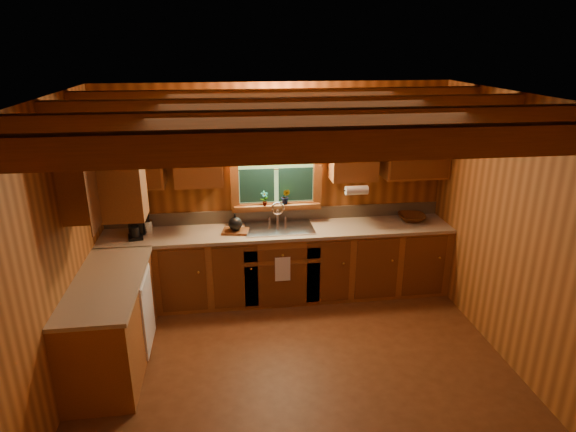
# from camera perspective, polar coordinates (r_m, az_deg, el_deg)

# --- Properties ---
(room) EXTENTS (4.20, 4.20, 4.20)m
(room) POSITION_cam_1_polar(r_m,az_deg,el_deg) (4.24, 1.45, -4.28)
(room) COLOR #5A2F16
(room) RESTS_ON ground
(ceiling_beams) EXTENTS (4.20, 2.54, 0.18)m
(ceiling_beams) POSITION_cam_1_polar(r_m,az_deg,el_deg) (3.91, 1.60, 11.87)
(ceiling_beams) COLOR brown
(ceiling_beams) RESTS_ON room
(base_cabinets) EXTENTS (4.20, 2.22, 0.86)m
(base_cabinets) POSITION_cam_1_polar(r_m,az_deg,el_deg) (5.73, -5.60, -7.27)
(base_cabinets) COLOR brown
(base_cabinets) RESTS_ON ground
(countertop) EXTENTS (4.20, 2.24, 0.04)m
(countertop) POSITION_cam_1_polar(r_m,az_deg,el_deg) (5.54, -5.61, -3.09)
(countertop) COLOR tan
(countertop) RESTS_ON base_cabinets
(backsplash) EXTENTS (4.20, 0.02, 0.16)m
(backsplash) POSITION_cam_1_polar(r_m,az_deg,el_deg) (6.09, -1.36, 0.16)
(backsplash) COLOR tan
(backsplash) RESTS_ON room
(dishwasher_panel) EXTENTS (0.02, 0.60, 0.80)m
(dishwasher_panel) POSITION_cam_1_polar(r_m,az_deg,el_deg) (5.26, -16.17, -10.65)
(dishwasher_panel) COLOR white
(dishwasher_panel) RESTS_ON base_cabinets
(upper_cabinets) EXTENTS (4.19, 1.77, 0.78)m
(upper_cabinets) POSITION_cam_1_polar(r_m,az_deg,el_deg) (5.37, -6.92, 6.89)
(upper_cabinets) COLOR brown
(upper_cabinets) RESTS_ON room
(window) EXTENTS (1.12, 0.08, 1.00)m
(window) POSITION_cam_1_polar(r_m,az_deg,el_deg) (5.91, -1.39, 5.11)
(window) COLOR brown
(window) RESTS_ON room
(window_sill) EXTENTS (1.06, 0.14, 0.04)m
(window_sill) POSITION_cam_1_polar(r_m,az_deg,el_deg) (5.99, -1.31, 1.21)
(window_sill) COLOR brown
(window_sill) RESTS_ON room
(wall_sconce) EXTENTS (0.45, 0.21, 0.17)m
(wall_sconce) POSITION_cam_1_polar(r_m,az_deg,el_deg) (5.67, -1.30, 11.03)
(wall_sconce) COLOR black
(wall_sconce) RESTS_ON room
(paper_towel_roll) EXTENTS (0.27, 0.11, 0.11)m
(paper_towel_roll) POSITION_cam_1_polar(r_m,az_deg,el_deg) (5.81, 8.07, 3.02)
(paper_towel_roll) COLOR white
(paper_towel_roll) RESTS_ON upper_cabinets
(dish_towel) EXTENTS (0.18, 0.01, 0.30)m
(dish_towel) POSITION_cam_1_polar(r_m,az_deg,el_deg) (5.70, -0.63, -6.29)
(dish_towel) COLOR white
(dish_towel) RESTS_ON base_cabinets
(sink) EXTENTS (0.82, 0.48, 0.43)m
(sink) POSITION_cam_1_polar(r_m,az_deg,el_deg) (5.87, -1.05, -1.90)
(sink) COLOR silver
(sink) RESTS_ON countertop
(coffee_maker) EXTENTS (0.16, 0.21, 0.29)m
(coffee_maker) POSITION_cam_1_polar(r_m,az_deg,el_deg) (5.82, -17.59, -1.11)
(coffee_maker) COLOR black
(coffee_maker) RESTS_ON countertop
(utensil_crock) EXTENTS (0.13, 0.13, 0.37)m
(utensil_crock) POSITION_cam_1_polar(r_m,az_deg,el_deg) (5.91, -16.24, -1.18)
(utensil_crock) COLOR silver
(utensil_crock) RESTS_ON countertop
(cutting_board) EXTENTS (0.34, 0.27, 0.03)m
(cutting_board) POSITION_cam_1_polar(r_m,az_deg,el_deg) (5.77, -6.19, -1.80)
(cutting_board) COLOR #603014
(cutting_board) RESTS_ON countertop
(teakettle) EXTENTS (0.16, 0.16, 0.21)m
(teakettle) POSITION_cam_1_polar(r_m,az_deg,el_deg) (5.74, -6.23, -0.90)
(teakettle) COLOR black
(teakettle) RESTS_ON cutting_board
(wicker_basket) EXTENTS (0.40, 0.40, 0.08)m
(wicker_basket) POSITION_cam_1_polar(r_m,az_deg,el_deg) (6.30, 14.36, -0.19)
(wicker_basket) COLOR #48230C
(wicker_basket) RESTS_ON countertop
(potted_plant_left) EXTENTS (0.11, 0.09, 0.19)m
(potted_plant_left) POSITION_cam_1_polar(r_m,az_deg,el_deg) (5.90, -2.78, 2.07)
(potted_plant_left) COLOR #603014
(potted_plant_left) RESTS_ON window_sill
(potted_plant_right) EXTENTS (0.14, 0.13, 0.20)m
(potted_plant_right) POSITION_cam_1_polar(r_m,az_deg,el_deg) (5.95, -0.28, 2.30)
(potted_plant_right) COLOR #603014
(potted_plant_right) RESTS_ON window_sill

